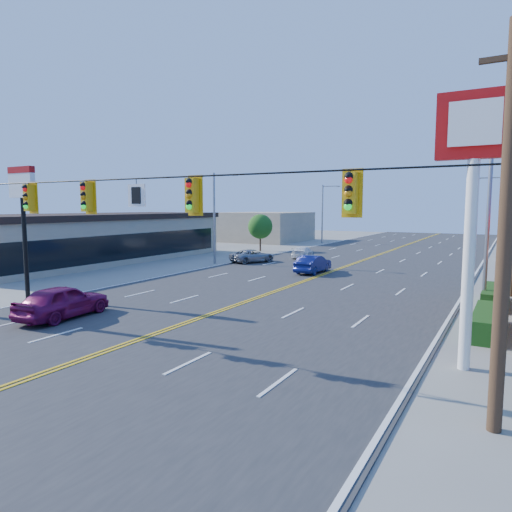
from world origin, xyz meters
The scene contains 16 objects.
ground centered at (0.00, 0.00, 0.00)m, with size 160.00×160.00×0.00m, color gray.
road centered at (0.00, 20.00, 0.03)m, with size 20.00×120.00×0.06m, color #2D2D30.
signal_span centered at (-0.12, 0.00, 4.89)m, with size 24.32×0.34×9.00m.
kfc_pylon centered at (11.00, 4.00, 6.04)m, with size 2.20×0.36×8.50m.
strip_mall centered at (-22.00, 18.00, 2.25)m, with size 10.40×26.40×4.40m.
pizza_hut_sign centered at (-11.00, 4.00, 5.18)m, with size 1.90×0.30×6.85m.
streetlight_se centered at (10.79, 14.00, 4.51)m, with size 2.55×0.25×8.00m.
streetlight_ne centered at (10.79, 38.00, 4.51)m, with size 2.55×0.25×8.00m.
streetlight_sw centered at (-10.79, 22.00, 4.51)m, with size 2.55×0.25×8.00m.
streetlight_nw centered at (-10.79, 48.00, 4.51)m, with size 2.55×0.25×8.00m.
tree_west centered at (-13.00, 34.00, 2.79)m, with size 2.80×2.80×4.20m.
bld_west_far centered at (-20.00, 48.00, 2.10)m, with size 11.00×12.00×4.20m, color tan.
car_magenta centered at (-5.43, 2.00, 0.76)m, with size 1.79×4.46×1.52m, color #6F0C44.
car_blue centered at (-1.02, 20.69, 0.67)m, with size 1.42×4.08×1.34m, color #0F1657.
car_white centered at (-5.72, 29.47, 0.56)m, with size 1.58×3.88×1.12m, color white.
car_silver centered at (-8.28, 24.07, 0.58)m, with size 1.93×4.18×1.16m, color #949398.
Camera 1 is at (12.17, -11.29, 5.09)m, focal length 32.00 mm.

